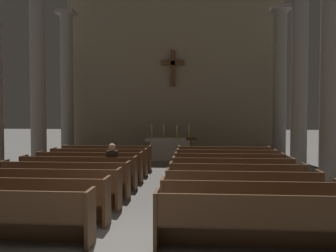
% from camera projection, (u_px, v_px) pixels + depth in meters
% --- Properties ---
extents(ground_plane, '(80.00, 80.00, 0.00)m').
position_uv_depth(ground_plane, '(124.00, 247.00, 6.06)').
color(ground_plane, '#66635E').
extents(pew_left_row_2, '(3.34, 0.50, 0.95)m').
position_uv_depth(pew_left_row_2, '(25.00, 200.00, 7.28)').
color(pew_left_row_2, brown).
rests_on(pew_left_row_2, ground).
extents(pew_left_row_3, '(3.34, 0.50, 0.95)m').
position_uv_depth(pew_left_row_3, '(47.00, 188.00, 8.39)').
color(pew_left_row_3, brown).
rests_on(pew_left_row_3, ground).
extents(pew_left_row_4, '(3.34, 0.50, 0.95)m').
position_uv_depth(pew_left_row_4, '(65.00, 179.00, 9.50)').
color(pew_left_row_4, brown).
rests_on(pew_left_row_4, ground).
extents(pew_left_row_5, '(3.34, 0.50, 0.95)m').
position_uv_depth(pew_left_row_5, '(79.00, 172.00, 10.61)').
color(pew_left_row_5, brown).
rests_on(pew_left_row_5, ground).
extents(pew_left_row_6, '(3.34, 0.50, 0.95)m').
position_uv_depth(pew_left_row_6, '(90.00, 167.00, 11.72)').
color(pew_left_row_6, brown).
rests_on(pew_left_row_6, ground).
extents(pew_left_row_7, '(3.34, 0.50, 0.95)m').
position_uv_depth(pew_left_row_7, '(99.00, 162.00, 12.83)').
color(pew_left_row_7, brown).
rests_on(pew_left_row_7, ground).
extents(pew_left_row_8, '(3.34, 0.50, 0.95)m').
position_uv_depth(pew_left_row_8, '(107.00, 158.00, 13.94)').
color(pew_left_row_8, brown).
rests_on(pew_left_row_8, ground).
extents(pew_right_row_1, '(3.34, 0.50, 0.95)m').
position_uv_depth(pew_right_row_1, '(260.00, 222.00, 5.83)').
color(pew_right_row_1, brown).
rests_on(pew_right_row_1, ground).
extents(pew_right_row_2, '(3.34, 0.50, 0.95)m').
position_uv_depth(pew_right_row_2, '(250.00, 204.00, 6.94)').
color(pew_right_row_2, brown).
rests_on(pew_right_row_2, ground).
extents(pew_right_row_3, '(3.34, 0.50, 0.95)m').
position_uv_depth(pew_right_row_3, '(242.00, 192.00, 8.05)').
color(pew_right_row_3, brown).
rests_on(pew_right_row_3, ground).
extents(pew_right_row_4, '(3.34, 0.50, 0.95)m').
position_uv_depth(pew_right_row_4, '(237.00, 182.00, 9.16)').
color(pew_right_row_4, brown).
rests_on(pew_right_row_4, ground).
extents(pew_right_row_5, '(3.34, 0.50, 0.95)m').
position_uv_depth(pew_right_row_5, '(232.00, 174.00, 10.27)').
color(pew_right_row_5, brown).
rests_on(pew_right_row_5, ground).
extents(pew_right_row_6, '(3.34, 0.50, 0.95)m').
position_uv_depth(pew_right_row_6, '(229.00, 168.00, 11.38)').
color(pew_right_row_6, brown).
rests_on(pew_right_row_6, ground).
extents(pew_right_row_7, '(3.34, 0.50, 0.95)m').
position_uv_depth(pew_right_row_7, '(226.00, 163.00, 12.49)').
color(pew_right_row_7, brown).
rests_on(pew_right_row_7, ground).
extents(pew_right_row_8, '(3.34, 0.50, 0.95)m').
position_uv_depth(pew_right_row_8, '(224.00, 159.00, 13.60)').
color(pew_right_row_8, brown).
rests_on(pew_right_row_8, ground).
extents(column_right_second, '(0.89, 0.89, 6.94)m').
position_uv_depth(column_right_second, '(331.00, 70.00, 10.32)').
color(column_right_second, gray).
rests_on(column_right_second, ground).
extents(column_left_third, '(0.89, 0.89, 6.94)m').
position_uv_depth(column_left_third, '(38.00, 82.00, 14.28)').
color(column_left_third, gray).
rests_on(column_left_third, ground).
extents(column_right_third, '(0.89, 0.89, 6.94)m').
position_uv_depth(column_right_third, '(299.00, 80.00, 13.51)').
color(column_right_third, gray).
rests_on(column_right_third, ground).
extents(column_left_fourth, '(0.89, 0.89, 6.94)m').
position_uv_depth(column_left_fourth, '(67.00, 87.00, 17.46)').
color(column_left_fourth, gray).
rests_on(column_left_fourth, ground).
extents(column_right_fourth, '(0.89, 0.89, 6.94)m').
position_uv_depth(column_right_fourth, '(280.00, 86.00, 16.70)').
color(column_right_fourth, gray).
rests_on(column_right_fourth, ground).
extents(altar, '(2.20, 0.90, 1.01)m').
position_uv_depth(altar, '(170.00, 149.00, 16.77)').
color(altar, '#BCB7AD').
rests_on(altar, ground).
extents(candlestick_outer_left, '(0.16, 0.16, 0.62)m').
position_uv_depth(candlestick_outer_left, '(152.00, 134.00, 16.81)').
color(candlestick_outer_left, '#B79338').
rests_on(candlestick_outer_left, altar).
extents(candlestick_inner_left, '(0.16, 0.16, 0.62)m').
position_uv_depth(candlestick_inner_left, '(164.00, 134.00, 16.76)').
color(candlestick_inner_left, '#B79338').
rests_on(candlestick_inner_left, altar).
extents(candlestick_inner_right, '(0.16, 0.16, 0.62)m').
position_uv_depth(candlestick_inner_right, '(177.00, 134.00, 16.72)').
color(candlestick_inner_right, '#B79338').
rests_on(candlestick_inner_right, altar).
extents(candlestick_outer_right, '(0.16, 0.16, 0.62)m').
position_uv_depth(candlestick_outer_right, '(189.00, 134.00, 16.68)').
color(candlestick_outer_right, '#B79338').
rests_on(candlestick_outer_right, altar).
extents(apse_with_cross, '(10.83, 0.46, 7.96)m').
position_uv_depth(apse_with_cross, '(173.00, 77.00, 18.65)').
color(apse_with_cross, gray).
rests_on(apse_with_cross, ground).
extents(lectern, '(0.44, 0.36, 1.15)m').
position_uv_depth(lectern, '(191.00, 151.00, 15.50)').
color(lectern, brown).
rests_on(lectern, ground).
extents(lone_worshipper, '(0.32, 0.43, 1.32)m').
position_uv_depth(lone_worshipper, '(113.00, 165.00, 10.56)').
color(lone_worshipper, '#26262B').
rests_on(lone_worshipper, ground).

